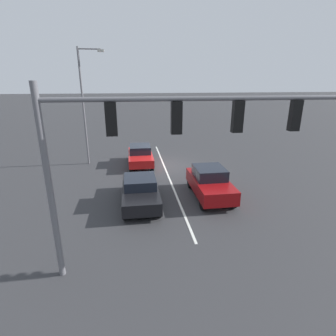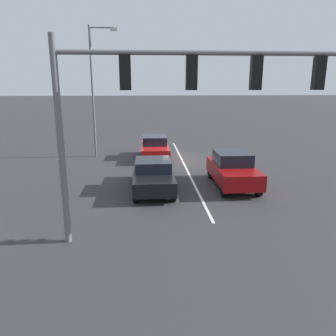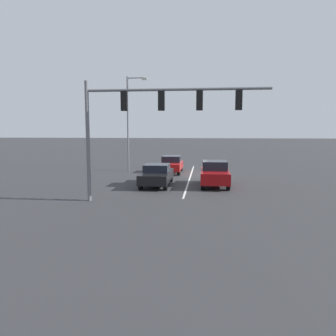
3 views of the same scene
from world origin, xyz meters
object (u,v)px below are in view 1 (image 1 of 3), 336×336
at_px(car_black_midlane_front, 140,190).
at_px(traffic_signal_gantry, 157,136).
at_px(street_lamp_right_shoulder, 85,100).
at_px(car_red_midlane_second, 140,155).
at_px(car_maroon_leftlane_front, 210,182).

distance_m(car_black_midlane_front, traffic_signal_gantry, 6.38).
relative_size(traffic_signal_gantry, street_lamp_right_shoulder, 1.10).
bearing_deg(car_red_midlane_second, street_lamp_right_shoulder, -11.26).
distance_m(car_black_midlane_front, street_lamp_right_shoulder, 9.17).
height_order(car_maroon_leftlane_front, street_lamp_right_shoulder, street_lamp_right_shoulder).
relative_size(car_red_midlane_second, traffic_signal_gantry, 0.45).
relative_size(car_black_midlane_front, traffic_signal_gantry, 0.49).
distance_m(car_black_midlane_front, car_red_midlane_second, 6.69).
height_order(car_black_midlane_front, traffic_signal_gantry, traffic_signal_gantry).
bearing_deg(car_red_midlane_second, traffic_signal_gantry, 90.60).
bearing_deg(traffic_signal_gantry, car_black_midlane_front, -85.42).
xyz_separation_m(car_maroon_leftlane_front, traffic_signal_gantry, (3.42, 5.30, 3.77)).
height_order(car_red_midlane_second, street_lamp_right_shoulder, street_lamp_right_shoulder).
distance_m(car_red_midlane_second, street_lamp_right_shoulder, 5.60).
height_order(car_maroon_leftlane_front, car_black_midlane_front, car_maroon_leftlane_front).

